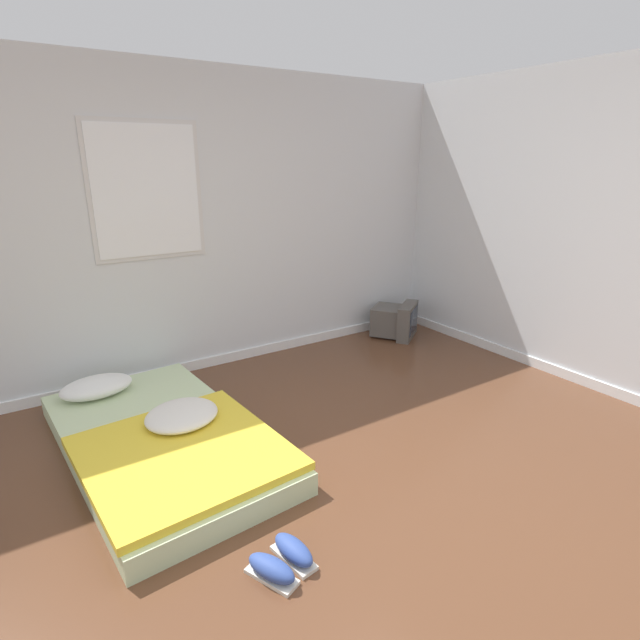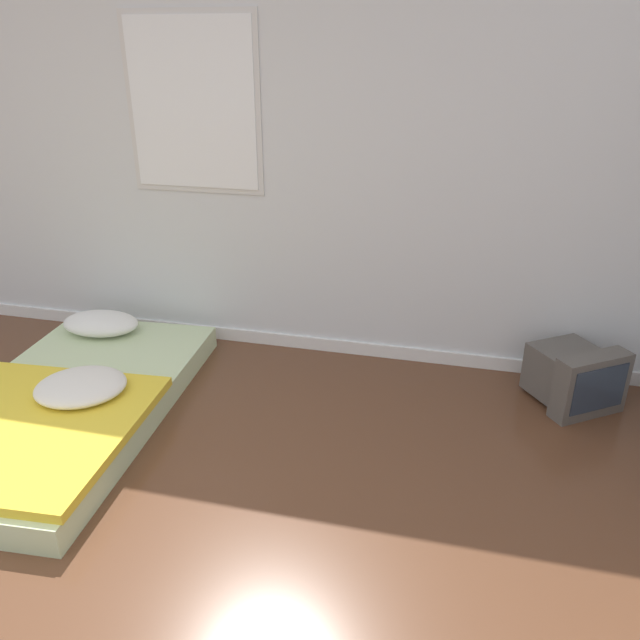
{
  "view_description": "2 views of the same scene",
  "coord_description": "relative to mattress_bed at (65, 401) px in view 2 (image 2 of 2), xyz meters",
  "views": [
    {
      "loc": [
        -1.25,
        -1.52,
        1.86
      ],
      "look_at": [
        0.92,
        1.79,
        0.57
      ],
      "focal_mm": 28.0,
      "sensor_mm": 36.0,
      "label": 1
    },
    {
      "loc": [
        1.6,
        -1.11,
        1.97
      ],
      "look_at": [
        0.87,
        1.84,
        0.61
      ],
      "focal_mm": 35.0,
      "sensor_mm": 36.0,
      "label": 2
    }
  ],
  "objects": [
    {
      "name": "wall_back",
      "position": [
        0.54,
        1.22,
        1.19
      ],
      "size": [
        7.99,
        0.08,
        2.6
      ],
      "color": "silver",
      "rests_on": "ground_plane"
    },
    {
      "name": "crt_tv",
      "position": [
        2.81,
        0.86,
        0.07
      ],
      "size": [
        0.58,
        0.59,
        0.37
      ],
      "color": "#56514C",
      "rests_on": "ground_plane"
    },
    {
      "name": "mattress_bed",
      "position": [
        0.0,
        0.0,
        0.0
      ],
      "size": [
        1.24,
        2.1,
        0.29
      ],
      "color": "beige",
      "rests_on": "ground_plane"
    }
  ]
}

